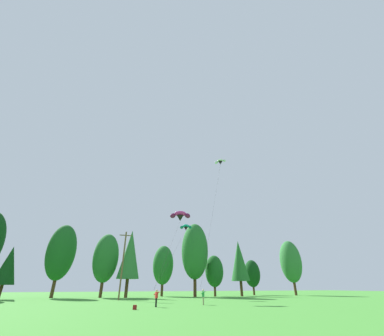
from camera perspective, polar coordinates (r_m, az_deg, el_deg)
treeline_tree_c at (r=56.56m, az=-37.16°, el=-17.72°), size 3.48×3.48×8.56m
treeline_tree_d at (r=58.79m, az=-28.33°, el=-16.92°), size 5.52×5.52×13.77m
treeline_tree_e at (r=56.51m, az=-19.57°, el=-19.23°), size 5.07×5.07×12.10m
treeline_tree_f at (r=55.07m, az=-14.33°, el=-18.95°), size 4.43×4.43×12.87m
treeline_tree_g at (r=61.28m, az=-6.79°, el=-21.62°), size 4.71×4.71×10.78m
treeline_tree_h at (r=58.16m, az=0.66°, el=-18.83°), size 5.94×5.94×15.32m
treeline_tree_i at (r=60.32m, az=5.25°, el=-22.94°), size 4.09×4.09×8.50m
treeline_tree_j at (r=62.66m, az=11.01°, el=-20.54°), size 4.24×4.24×12.00m
treeline_tree_k at (r=71.18m, az=13.94°, el=-22.89°), size 4.05×4.05×8.34m
treeline_tree_l at (r=72.59m, az=22.13°, el=-19.63°), size 5.31×5.31×13.01m
utility_pole at (r=45.73m, az=-15.93°, el=-20.53°), size 2.20×0.26×10.75m
kite_flyer_near at (r=29.82m, az=-8.35°, el=-27.68°), size 0.57×0.61×1.69m
kite_flyer_mid at (r=33.16m, az=2.66°, el=-27.70°), size 0.74×0.75×1.69m
parafoil_kite_high_teal at (r=51.80m, az=-1.45°, el=-13.74°), size 11.10×19.91×12.08m
parafoil_kite_mid_white at (r=50.65m, az=6.64°, el=1.45°), size 9.48×10.28×24.23m
parafoil_kite_far_magenta at (r=42.14m, az=-2.78°, el=-11.16°), size 7.56×10.91×12.08m
backpack at (r=27.01m, az=-13.28°, el=-29.21°), size 0.39×0.35×0.40m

